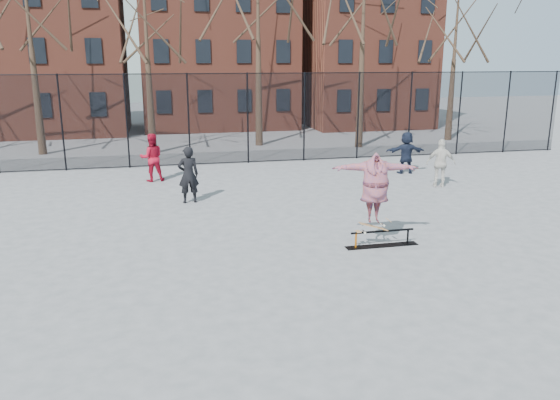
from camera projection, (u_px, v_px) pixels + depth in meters
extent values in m
plane|color=#5E5E62|center=(292.00, 270.00, 12.19)|extent=(100.00, 100.00, 0.00)
cube|color=black|center=(382.00, 246.00, 13.78)|extent=(1.89, 0.29, 0.01)
cylinder|color=orange|center=(356.00, 241.00, 13.58)|extent=(0.05, 0.05, 0.39)
cylinder|color=black|center=(408.00, 237.00, 13.88)|extent=(0.05, 0.05, 0.39)
cylinder|color=black|center=(382.00, 231.00, 13.68)|extent=(1.67, 0.05, 0.05)
imported|color=#663482|center=(375.00, 193.00, 13.38)|extent=(2.20, 0.92, 1.74)
imported|color=black|center=(188.00, 175.00, 17.70)|extent=(0.72, 0.51, 1.86)
imported|color=maroon|center=(152.00, 158.00, 20.83)|extent=(0.96, 0.79, 1.83)
imported|color=beige|center=(441.00, 163.00, 19.90)|extent=(1.12, 0.80, 1.76)
imported|color=#181F31|center=(406.00, 153.00, 22.28)|extent=(1.64, 0.68, 1.72)
cylinder|color=black|center=(62.00, 123.00, 22.54)|extent=(0.07, 0.07, 4.00)
cylinder|color=black|center=(127.00, 121.00, 23.10)|extent=(0.07, 0.07, 4.00)
cylinder|color=black|center=(189.00, 120.00, 23.66)|extent=(0.07, 0.07, 4.00)
cylinder|color=black|center=(248.00, 119.00, 24.21)|extent=(0.07, 0.07, 4.00)
cylinder|color=black|center=(304.00, 117.00, 24.77)|extent=(0.07, 0.07, 4.00)
cylinder|color=black|center=(358.00, 116.00, 25.33)|extent=(0.07, 0.07, 4.00)
cylinder|color=black|center=(410.00, 115.00, 25.89)|extent=(0.07, 0.07, 4.00)
cylinder|color=black|center=(459.00, 113.00, 26.44)|extent=(0.07, 0.07, 4.00)
cylinder|color=black|center=(507.00, 112.00, 27.00)|extent=(0.07, 0.07, 4.00)
cylinder|color=black|center=(552.00, 111.00, 27.56)|extent=(0.07, 0.07, 4.00)
cube|color=black|center=(221.00, 119.00, 23.96)|extent=(34.00, 0.01, 4.00)
cylinder|color=black|center=(220.00, 73.00, 23.46)|extent=(34.00, 0.04, 0.04)
cone|color=black|center=(35.00, 107.00, 26.59)|extent=(0.40, 0.40, 4.62)
cone|color=black|center=(151.00, 107.00, 26.54)|extent=(0.40, 0.40, 4.62)
cone|color=black|center=(257.00, 103.00, 28.94)|extent=(0.40, 0.40, 4.62)
cone|color=black|center=(363.00, 103.00, 28.90)|extent=(0.40, 0.40, 4.62)
cone|color=black|center=(445.00, 99.00, 31.30)|extent=(0.40, 0.40, 4.62)
cube|color=brown|center=(47.00, 34.00, 33.29)|extent=(9.00, 7.00, 12.00)
cube|color=brown|center=(218.00, 28.00, 35.41)|extent=(10.00, 7.00, 13.00)
cube|color=brown|center=(363.00, 45.00, 37.81)|extent=(8.00, 7.00, 11.00)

